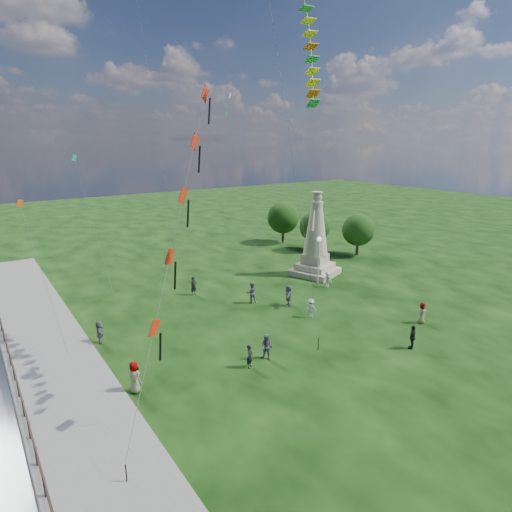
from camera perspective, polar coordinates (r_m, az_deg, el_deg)
ground at (r=61.30m, az=29.25°, el=0.48°), size 106.50×160.00×0.60m
waterfront at (r=28.08m, az=-26.94°, el=-15.04°), size 200.00×200.00×1.51m
statue at (r=43.26m, az=7.94°, el=1.58°), size 5.32×5.32×8.41m
lamppost at (r=40.14m, az=8.37°, el=0.74°), size 0.43×0.43×4.65m
tree_row at (r=53.77m, az=7.68°, el=4.28°), size 7.30×13.98×5.46m
person_0 at (r=26.41m, az=-0.84°, el=-13.20°), size 0.64×0.60×1.48m
person_1 at (r=27.23m, az=1.43°, el=-12.07°), size 0.82×0.95×1.66m
person_2 at (r=33.45m, az=7.31°, el=-6.91°), size 1.05×1.05×1.52m
person_3 at (r=30.31m, az=20.14°, el=-10.10°), size 1.08×0.83×1.65m
person_4 at (r=34.53m, az=21.25°, el=-7.10°), size 0.84×0.59×1.59m
person_5 at (r=31.14m, az=-20.12°, el=-9.46°), size 0.94×1.57×1.59m
person_6 at (r=38.20m, az=-8.32°, el=-3.95°), size 0.69×0.54×1.68m
person_7 at (r=35.99m, az=-0.59°, el=-4.91°), size 1.02×0.86×1.81m
person_8 at (r=40.33m, az=9.49°, el=-3.10°), size 0.74×1.07×1.50m
person_10 at (r=24.94m, az=-15.90°, el=-15.28°), size 0.82×1.01×1.80m
person_11 at (r=35.44m, az=4.33°, el=-5.26°), size 1.58×1.82×1.84m
red_kite_train at (r=22.45m, az=-9.76°, el=6.83°), size 9.36×9.35×16.41m
small_kites at (r=42.39m, az=-9.03°, el=15.31°), size 29.35×17.21×28.43m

